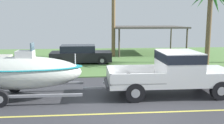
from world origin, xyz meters
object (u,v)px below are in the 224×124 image
Objects in this scene: pickup_truck_towing at (177,71)px; carport_awning at (148,28)px; boat_on_trailer at (19,72)px; palm_tree_near_left at (211,3)px; parked_sedan_near at (80,55)px.

carport_awning is at bearing 82.79° from pickup_truck_towing.
carport_awning is at bearing 57.55° from boat_on_trailer.
carport_awning is (1.68, 13.27, 1.41)m from pickup_truck_towing.
boat_on_trailer is 1.10× the size of palm_tree_near_left.
carport_awning is 7.50m from palm_tree_near_left.
carport_awning reaches higher than boat_on_trailer.
palm_tree_near_left is at bearing -67.15° from carport_awning.
parked_sedan_near is at bearing 75.10° from boat_on_trailer.
palm_tree_near_left is (2.82, -6.68, 1.93)m from carport_awning.
boat_on_trailer is 0.99× the size of carport_awning.
pickup_truck_towing is 9.58m from parked_sedan_near.
palm_tree_near_left is at bearing 30.34° from boat_on_trailer.
boat_on_trailer is at bearing -180.00° from pickup_truck_towing.
boat_on_trailer is 15.79m from carport_awning.
parked_sedan_near is 0.70× the size of carport_awning.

